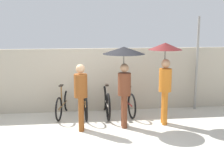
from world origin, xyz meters
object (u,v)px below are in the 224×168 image
at_px(parked_bicycle_2, 106,102).
at_px(pedestrian_center, 124,63).
at_px(pedestrian_leading, 81,92).
at_px(parked_bicycle_1, 85,102).
at_px(parked_bicycle_0, 63,103).
at_px(pedestrian_trailing, 165,63).
at_px(parked_bicycle_3, 127,101).

distance_m(parked_bicycle_2, pedestrian_center, 1.61).
distance_m(parked_bicycle_2, pedestrian_leading, 1.52).
height_order(pedestrian_leading, pedestrian_center, pedestrian_center).
bearing_deg(parked_bicycle_1, parked_bicycle_0, 80.92).
height_order(parked_bicycle_0, pedestrian_trailing, pedestrian_trailing).
relative_size(parked_bicycle_0, pedestrian_leading, 1.00).
xyz_separation_m(parked_bicycle_0, parked_bicycle_1, (0.60, -0.09, 0.05)).
relative_size(parked_bicycle_1, pedestrian_center, 0.90).
xyz_separation_m(pedestrian_leading, pedestrian_trailing, (2.15, 0.30, 0.62)).
relative_size(parked_bicycle_2, pedestrian_center, 0.89).
bearing_deg(parked_bicycle_1, parked_bicycle_2, -91.89).
bearing_deg(parked_bicycle_2, pedestrian_leading, 148.81).
relative_size(parked_bicycle_2, pedestrian_leading, 1.10).
xyz_separation_m(parked_bicycle_3, pedestrian_trailing, (0.80, -0.96, 1.20)).
xyz_separation_m(parked_bicycle_1, parked_bicycle_2, (0.60, -0.01, -0.01)).
bearing_deg(pedestrian_trailing, parked_bicycle_2, 153.19).
bearing_deg(pedestrian_trailing, parked_bicycle_3, 135.91).
height_order(parked_bicycle_2, pedestrian_leading, pedestrian_leading).
height_order(parked_bicycle_1, pedestrian_center, pedestrian_center).
height_order(parked_bicycle_1, pedestrian_trailing, pedestrian_trailing).
bearing_deg(parked_bicycle_1, pedestrian_trailing, -115.41).
distance_m(parked_bicycle_2, parked_bicycle_3, 0.61).
xyz_separation_m(parked_bicycle_0, pedestrian_center, (1.54, -1.11, 1.25)).
bearing_deg(parked_bicycle_2, parked_bicycle_0, 86.00).
bearing_deg(parked_bicycle_2, parked_bicycle_1, 89.60).
distance_m(parked_bicycle_0, pedestrian_trailing, 3.06).
distance_m(parked_bicycle_3, pedestrian_trailing, 1.74).
xyz_separation_m(parked_bicycle_2, pedestrian_trailing, (1.41, -0.91, 1.18)).
xyz_separation_m(parked_bicycle_1, pedestrian_trailing, (2.01, -0.92, 1.17)).
bearing_deg(parked_bicycle_3, pedestrian_trailing, -145.91).
height_order(pedestrian_center, pedestrian_trailing, pedestrian_trailing).
height_order(parked_bicycle_2, pedestrian_trailing, pedestrian_trailing).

